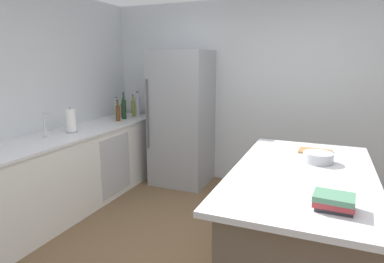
% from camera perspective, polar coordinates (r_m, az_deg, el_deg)
% --- Properties ---
extents(wall_rear, '(6.00, 0.10, 2.60)m').
position_cam_1_polar(wall_rear, '(4.73, 13.75, 6.16)').
color(wall_rear, silver).
rests_on(wall_rear, ground_plane).
extents(wall_left, '(0.10, 6.00, 2.60)m').
position_cam_1_polar(wall_left, '(4.00, -30.17, 3.83)').
color(wall_left, silver).
rests_on(wall_left, ground_plane).
extents(counter_run_left, '(0.68, 3.06, 0.93)m').
position_cam_1_polar(counter_run_left, '(4.29, -19.66, -6.21)').
color(counter_run_left, silver).
rests_on(counter_run_left, ground_plane).
extents(kitchen_island, '(1.05, 1.94, 0.93)m').
position_cam_1_polar(kitchen_island, '(2.88, 18.08, -15.25)').
color(kitchen_island, brown).
rests_on(kitchen_island, ground_plane).
extents(refrigerator, '(0.79, 0.74, 1.91)m').
position_cam_1_polar(refrigerator, '(4.73, -1.79, 2.31)').
color(refrigerator, '#93969B').
rests_on(refrigerator, ground_plane).
extents(sink_faucet, '(0.15, 0.05, 0.30)m').
position_cam_1_polar(sink_faucet, '(3.93, -24.15, 1.20)').
color(sink_faucet, silver).
rests_on(sink_faucet, counter_run_left).
extents(paper_towel_roll, '(0.14, 0.14, 0.31)m').
position_cam_1_polar(paper_towel_roll, '(4.14, -20.29, 1.69)').
color(paper_towel_roll, gray).
rests_on(paper_towel_roll, counter_run_left).
extents(hot_sauce_bottle, '(0.05, 0.05, 0.23)m').
position_cam_1_polar(hot_sauce_bottle, '(5.23, -9.31, 3.85)').
color(hot_sauce_bottle, red).
rests_on(hot_sauce_bottle, counter_run_left).
extents(soda_bottle, '(0.07, 0.07, 0.37)m').
position_cam_1_polar(soda_bottle, '(5.13, -9.41, 4.39)').
color(soda_bottle, silver).
rests_on(soda_bottle, counter_run_left).
extents(olive_oil_bottle, '(0.05, 0.05, 0.33)m').
position_cam_1_polar(olive_oil_bottle, '(5.06, -10.18, 4.01)').
color(olive_oil_bottle, olive).
rests_on(olive_oil_bottle, counter_run_left).
extents(whiskey_bottle, '(0.08, 0.08, 0.30)m').
position_cam_1_polar(whiskey_bottle, '(5.05, -11.84, 3.69)').
color(whiskey_bottle, brown).
rests_on(whiskey_bottle, counter_run_left).
extents(wine_bottle, '(0.07, 0.07, 0.39)m').
position_cam_1_polar(wine_bottle, '(4.91, -11.75, 3.94)').
color(wine_bottle, '#19381E').
rests_on(wine_bottle, counter_run_left).
extents(gin_bottle, '(0.07, 0.07, 0.33)m').
position_cam_1_polar(gin_bottle, '(4.87, -12.93, 3.53)').
color(gin_bottle, '#8CB79E').
rests_on(gin_bottle, counter_run_left).
extents(syrup_bottle, '(0.06, 0.06, 0.30)m').
position_cam_1_polar(syrup_bottle, '(4.75, -12.78, 3.23)').
color(syrup_bottle, '#5B3319').
rests_on(syrup_bottle, counter_run_left).
extents(cookbook_stack, '(0.23, 0.19, 0.09)m').
position_cam_1_polar(cookbook_stack, '(2.09, 23.40, -11.13)').
color(cookbook_stack, '#2D2D33').
rests_on(cookbook_stack, kitchen_island).
extents(mixing_bowl, '(0.25, 0.25, 0.09)m').
position_cam_1_polar(mixing_bowl, '(2.96, 21.05, -4.24)').
color(mixing_bowl, '#B2B5BA').
rests_on(mixing_bowl, kitchen_island).
extents(cutting_board, '(0.30, 0.21, 0.02)m').
position_cam_1_polar(cutting_board, '(3.28, 20.64, -3.26)').
color(cutting_board, '#9E7042').
rests_on(cutting_board, kitchen_island).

